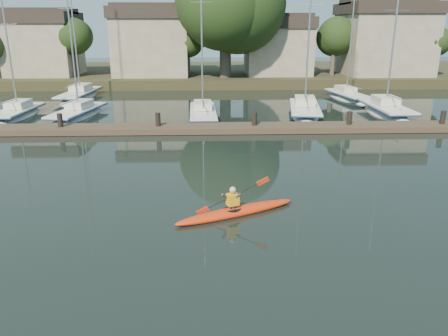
{
  "coord_description": "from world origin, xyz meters",
  "views": [
    {
      "loc": [
        0.13,
        -12.74,
        6.35
      ],
      "look_at": [
        0.7,
        2.94,
        1.2
      ],
      "focal_mm": 35.0,
      "sensor_mm": 36.0,
      "label": 1
    }
  ],
  "objects_px": {
    "sailboat_3": "(304,117)",
    "sailboat_4": "(386,117)",
    "dock": "(206,128)",
    "sailboat_5": "(80,100)",
    "kayak": "(236,210)",
    "sailboat_0": "(18,119)",
    "sailboat_2": "(203,120)",
    "sailboat_1": "(78,119)",
    "sailboat_7": "(347,101)"
  },
  "relations": [
    {
      "from": "sailboat_1",
      "to": "dock",
      "type": "bearing_deg",
      "value": -17.31
    },
    {
      "from": "sailboat_0",
      "to": "sailboat_2",
      "type": "xyz_separation_m",
      "value": [
        13.5,
        -0.78,
        0.02
      ]
    },
    {
      "from": "sailboat_1",
      "to": "sailboat_7",
      "type": "bearing_deg",
      "value": 28.86
    },
    {
      "from": "dock",
      "to": "sailboat_4",
      "type": "relative_size",
      "value": 2.65
    },
    {
      "from": "sailboat_3",
      "to": "sailboat_4",
      "type": "distance_m",
      "value": 6.12
    },
    {
      "from": "sailboat_3",
      "to": "sailboat_4",
      "type": "bearing_deg",
      "value": 7.06
    },
    {
      "from": "sailboat_1",
      "to": "sailboat_4",
      "type": "distance_m",
      "value": 22.79
    },
    {
      "from": "dock",
      "to": "sailboat_0",
      "type": "distance_m",
      "value": 14.68
    },
    {
      "from": "kayak",
      "to": "sailboat_2",
      "type": "xyz_separation_m",
      "value": [
        -1.32,
        16.99,
        -0.35
      ]
    },
    {
      "from": "sailboat_0",
      "to": "sailboat_7",
      "type": "xyz_separation_m",
      "value": [
        26.44,
        7.19,
        0.01
      ]
    },
    {
      "from": "kayak",
      "to": "sailboat_2",
      "type": "distance_m",
      "value": 17.05
    },
    {
      "from": "sailboat_0",
      "to": "sailboat_5",
      "type": "distance_m",
      "value": 8.69
    },
    {
      "from": "dock",
      "to": "sailboat_2",
      "type": "xyz_separation_m",
      "value": [
        -0.26,
        4.31,
        -0.37
      ]
    },
    {
      "from": "kayak",
      "to": "sailboat_7",
      "type": "distance_m",
      "value": 27.53
    },
    {
      "from": "sailboat_7",
      "to": "sailboat_1",
      "type": "bearing_deg",
      "value": -171.19
    },
    {
      "from": "sailboat_0",
      "to": "sailboat_1",
      "type": "bearing_deg",
      "value": 0.43
    },
    {
      "from": "kayak",
      "to": "sailboat_1",
      "type": "bearing_deg",
      "value": 95.67
    },
    {
      "from": "kayak",
      "to": "sailboat_0",
      "type": "bearing_deg",
      "value": 104.88
    },
    {
      "from": "sailboat_0",
      "to": "sailboat_7",
      "type": "distance_m",
      "value": 27.4
    },
    {
      "from": "sailboat_2",
      "to": "sailboat_7",
      "type": "xyz_separation_m",
      "value": [
        12.94,
        7.96,
        -0.01
      ]
    },
    {
      "from": "sailboat_4",
      "to": "sailboat_7",
      "type": "relative_size",
      "value": 1.09
    },
    {
      "from": "sailboat_2",
      "to": "sailboat_4",
      "type": "xyz_separation_m",
      "value": [
        13.69,
        0.71,
        -0.04
      ]
    },
    {
      "from": "kayak",
      "to": "sailboat_0",
      "type": "relative_size",
      "value": 0.4
    },
    {
      "from": "sailboat_3",
      "to": "sailboat_7",
      "type": "height_order",
      "value": "sailboat_3"
    },
    {
      "from": "sailboat_2",
      "to": "dock",
      "type": "bearing_deg",
      "value": -88.29
    },
    {
      "from": "sailboat_5",
      "to": "sailboat_7",
      "type": "relative_size",
      "value": 1.26
    },
    {
      "from": "sailboat_1",
      "to": "sailboat_3",
      "type": "height_order",
      "value": "sailboat_3"
    },
    {
      "from": "kayak",
      "to": "sailboat_2",
      "type": "relative_size",
      "value": 0.33
    },
    {
      "from": "sailboat_2",
      "to": "sailboat_3",
      "type": "relative_size",
      "value": 1.0
    },
    {
      "from": "sailboat_3",
      "to": "sailboat_5",
      "type": "height_order",
      "value": "sailboat_5"
    },
    {
      "from": "sailboat_4",
      "to": "sailboat_7",
      "type": "xyz_separation_m",
      "value": [
        -0.75,
        7.25,
        0.03
      ]
    },
    {
      "from": "kayak",
      "to": "sailboat_3",
      "type": "xyz_separation_m",
      "value": [
        6.25,
        17.94,
        -0.38
      ]
    },
    {
      "from": "sailboat_1",
      "to": "sailboat_3",
      "type": "xyz_separation_m",
      "value": [
        16.67,
        0.34,
        -0.02
      ]
    },
    {
      "from": "kayak",
      "to": "sailboat_1",
      "type": "height_order",
      "value": "sailboat_1"
    },
    {
      "from": "sailboat_4",
      "to": "dock",
      "type": "bearing_deg",
      "value": -159.82
    },
    {
      "from": "kayak",
      "to": "sailboat_7",
      "type": "xyz_separation_m",
      "value": [
        11.62,
        24.96,
        -0.36
      ]
    },
    {
      "from": "sailboat_2",
      "to": "kayak",
      "type": "bearing_deg",
      "value": -87.33
    },
    {
      "from": "sailboat_5",
      "to": "sailboat_7",
      "type": "bearing_deg",
      "value": 1.01
    },
    {
      "from": "sailboat_5",
      "to": "kayak",
      "type": "bearing_deg",
      "value": -60.32
    },
    {
      "from": "dock",
      "to": "sailboat_5",
      "type": "distance_m",
      "value": 17.8
    },
    {
      "from": "sailboat_1",
      "to": "sailboat_4",
      "type": "bearing_deg",
      "value": 10.67
    },
    {
      "from": "sailboat_5",
      "to": "sailboat_3",
      "type": "bearing_deg",
      "value": -19.66
    },
    {
      "from": "dock",
      "to": "sailboat_4",
      "type": "xyz_separation_m",
      "value": [
        13.42,
        5.02,
        -0.41
      ]
    },
    {
      "from": "dock",
      "to": "sailboat_5",
      "type": "height_order",
      "value": "sailboat_5"
    },
    {
      "from": "dock",
      "to": "sailboat_1",
      "type": "bearing_deg",
      "value": 152.29
    },
    {
      "from": "kayak",
      "to": "dock",
      "type": "bearing_deg",
      "value": 69.81
    },
    {
      "from": "kayak",
      "to": "sailboat_3",
      "type": "relative_size",
      "value": 0.34
    },
    {
      "from": "sailboat_0",
      "to": "sailboat_3",
      "type": "height_order",
      "value": "sailboat_3"
    },
    {
      "from": "kayak",
      "to": "sailboat_4",
      "type": "relative_size",
      "value": 0.35
    },
    {
      "from": "kayak",
      "to": "sailboat_5",
      "type": "xyz_separation_m",
      "value": [
        -12.65,
        26.19,
        -0.37
      ]
    }
  ]
}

